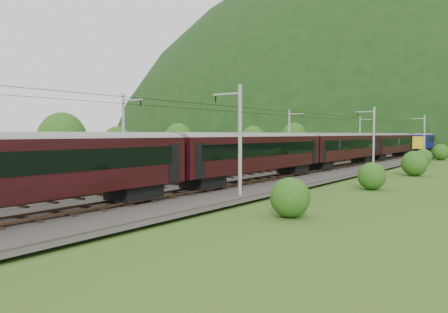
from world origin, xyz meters
The scene contains 14 objects.
ground centered at (0.00, 0.00, 0.00)m, with size 600.00×600.00×0.00m, color #375A1C.
railbed centered at (0.00, 10.00, 0.15)m, with size 14.00×220.00×0.30m, color #38332D.
track_left centered at (-2.40, 10.00, 0.37)m, with size 2.40×220.00×0.27m.
track_right centered at (2.40, 10.00, 0.37)m, with size 2.40×220.00×0.27m.
catenary_left centered at (-6.12, 32.00, 4.50)m, with size 2.54×192.28×8.00m.
catenary_right centered at (6.12, 32.00, 4.50)m, with size 2.54×192.28×8.00m.
overhead_wires centered at (0.00, 10.00, 7.10)m, with size 4.83×198.00×0.03m.
mountain_ridge centered at (-120.00, 300.00, 0.00)m, with size 336.00×280.00×132.00m, color black.
train centered at (2.40, 19.52, 3.58)m, with size 3.03×143.67×5.27m.
hazard_post_near centered at (-0.31, 63.55, 1.09)m, with size 0.17×0.17×1.58m, color red.
hazard_post_far centered at (0.14, 32.49, 1.07)m, with size 0.16×0.16×1.53m, color red.
signal centered at (-4.58, 62.18, 1.40)m, with size 0.21×0.21×1.87m.
vegetation_left centered at (-14.16, 19.21, 2.86)m, with size 12.55×149.03×6.87m.
vegetation_right centered at (11.41, 12.73, 1.27)m, with size 5.66×100.16×3.02m.
Camera 1 is at (23.59, -26.33, 4.78)m, focal length 35.00 mm.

